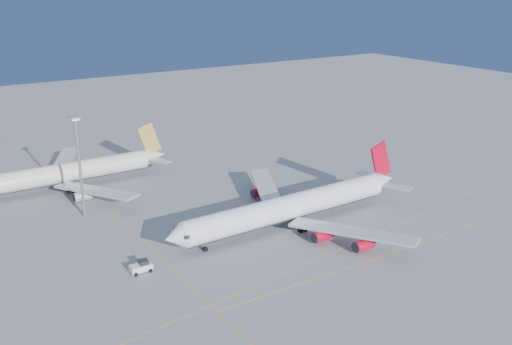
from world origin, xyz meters
The scene contains 6 objects.
ground centered at (0.00, 0.00, 0.00)m, with size 500.00×500.00×0.00m, color slate.
taxiway_lines centered at (-14.71, 6.34, 0.01)m, with size 118.86×140.00×0.02m.
airliner_virgin centered at (-6.59, 8.82, 4.97)m, with size 66.77×60.04×16.49m.
airliner_etihad centered at (-44.97, 63.48, 4.78)m, with size 60.07×55.65×15.71m.
pushback_tug centered at (-45.76, 6.90, 1.14)m, with size 4.38×2.69×2.46m.
light_mast centered at (-46.91, 41.18, 14.95)m, with size 2.19×2.19×25.32m.
Camera 1 is at (-81.44, -91.36, 55.38)m, focal length 40.00 mm.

